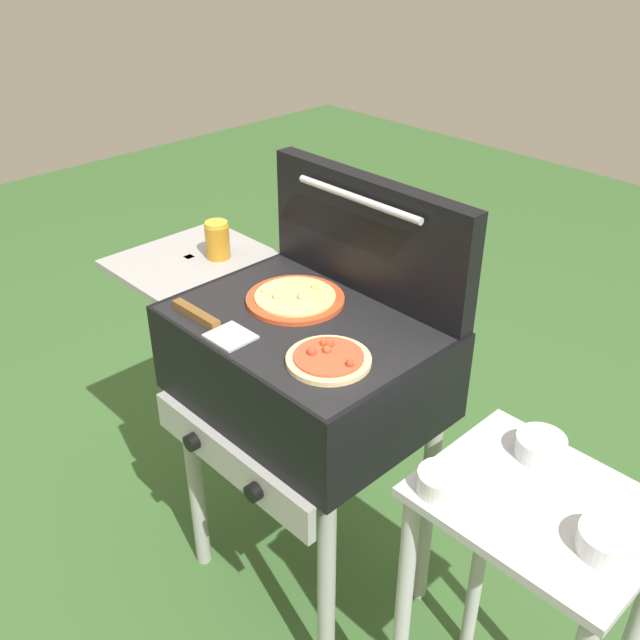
% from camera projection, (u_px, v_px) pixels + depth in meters
% --- Properties ---
extents(ground_plane, '(8.00, 8.00, 0.00)m').
position_uv_depth(ground_plane, '(309.00, 575.00, 2.18)').
color(ground_plane, '#38602D').
extents(grill, '(0.96, 0.53, 0.90)m').
position_uv_depth(grill, '(301.00, 368.00, 1.80)').
color(grill, black).
rests_on(grill, ground_plane).
extents(grill_lid_open, '(0.63, 0.08, 0.30)m').
position_uv_depth(grill_lid_open, '(369.00, 236.00, 1.77)').
color(grill_lid_open, black).
rests_on(grill_lid_open, grill).
extents(pizza_cheese, '(0.25, 0.25, 0.03)m').
position_uv_depth(pizza_cheese, '(295.00, 298.00, 1.79)').
color(pizza_cheese, '#C64723').
rests_on(pizza_cheese, grill).
extents(pizza_pepperoni, '(0.19, 0.19, 0.03)m').
position_uv_depth(pizza_pepperoni, '(328.00, 358.00, 1.56)').
color(pizza_pepperoni, beige).
rests_on(pizza_pepperoni, grill).
extents(sauce_jar, '(0.07, 0.07, 0.11)m').
position_uv_depth(sauce_jar, '(217.00, 240.00, 1.99)').
color(sauce_jar, '#B77A1E').
rests_on(sauce_jar, grill).
extents(spatula, '(0.26, 0.09, 0.02)m').
position_uv_depth(spatula, '(210.00, 323.00, 1.69)').
color(spatula, '#B7BABF').
rests_on(spatula, grill).
extents(prep_table, '(0.44, 0.36, 0.78)m').
position_uv_depth(prep_table, '(525.00, 581.00, 1.48)').
color(prep_table, '#B2B2B7').
rests_on(prep_table, ground_plane).
extents(topping_bowl_near, '(0.11, 0.11, 0.04)m').
position_uv_depth(topping_bowl_near, '(608.00, 542.00, 1.25)').
color(topping_bowl_near, silver).
rests_on(topping_bowl_near, prep_table).
extents(topping_bowl_far, '(0.09, 0.09, 0.04)m').
position_uv_depth(topping_bowl_far, '(440.00, 482.00, 1.38)').
color(topping_bowl_far, silver).
rests_on(topping_bowl_far, prep_table).
extents(topping_bowl_middle, '(0.10, 0.10, 0.04)m').
position_uv_depth(topping_bowl_middle, '(540.00, 447.00, 1.47)').
color(topping_bowl_middle, silver).
rests_on(topping_bowl_middle, prep_table).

